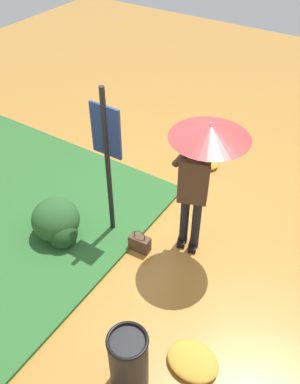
# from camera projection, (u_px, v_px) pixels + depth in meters

# --- Properties ---
(ground_plane) EXTENTS (18.00, 18.00, 0.00)m
(ground_plane) POSITION_uv_depth(u_px,v_px,m) (175.00, 233.00, 6.10)
(ground_plane) COLOR #B27A33
(person_with_umbrella) EXTENTS (0.96, 0.96, 2.04)m
(person_with_umbrella) POSITION_uv_depth(u_px,v_px,m) (202.00, 157.00, 4.91)
(person_with_umbrella) COLOR black
(person_with_umbrella) RESTS_ON ground_plane
(info_sign_post) EXTENTS (0.44, 0.07, 2.30)m
(info_sign_post) POSITION_uv_depth(u_px,v_px,m) (107.00, 148.00, 5.24)
(info_sign_post) COLOR black
(info_sign_post) RESTS_ON ground_plane
(handbag) EXTENTS (0.31, 0.16, 0.37)m
(handbag) POSITION_uv_depth(u_px,v_px,m) (140.00, 243.00, 5.78)
(handbag) COLOR #4C3323
(handbag) RESTS_ON ground_plane
(trash_bin) EXTENTS (0.42, 0.42, 0.83)m
(trash_bin) POSITION_uv_depth(u_px,v_px,m) (129.00, 361.00, 4.16)
(trash_bin) COLOR black
(trash_bin) RESTS_ON ground_plane
(shrub_cluster) EXTENTS (0.75, 0.68, 0.62)m
(shrub_cluster) POSITION_uv_depth(u_px,v_px,m) (57.00, 222.00, 5.87)
(shrub_cluster) COLOR #285628
(shrub_cluster) RESTS_ON ground_plane
(leaf_pile_near_person) EXTENTS (0.59, 0.47, 0.13)m
(leaf_pile_near_person) POSITION_uv_depth(u_px,v_px,m) (193.00, 361.00, 4.53)
(leaf_pile_near_person) COLOR gold
(leaf_pile_near_person) RESTS_ON ground_plane
(leaf_pile_by_bench) EXTENTS (0.50, 0.40, 0.11)m
(leaf_pile_by_bench) POSITION_uv_depth(u_px,v_px,m) (205.00, 163.00, 7.35)
(leaf_pile_by_bench) COLOR #C68428
(leaf_pile_by_bench) RESTS_ON ground_plane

